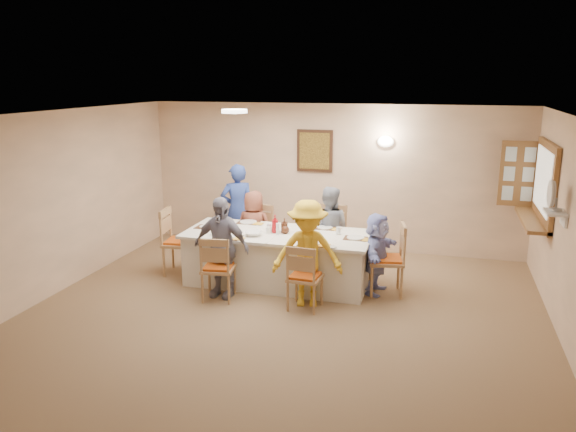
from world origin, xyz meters
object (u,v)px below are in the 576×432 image
(dining_table, at_px, (278,258))
(chair_back_left, at_px, (256,235))
(diner_back_right, at_px, (328,230))
(chair_front_right, at_px, (305,276))
(chair_right_end, at_px, (386,259))
(diner_front_right, at_px, (307,254))
(serving_hatch, at_px, (545,184))
(diner_back_left, at_px, (254,228))
(diner_right_end, at_px, (377,253))
(chair_front_left, at_px, (218,267))
(condiment_ketchup, at_px, (275,224))
(caregiver, at_px, (237,210))
(chair_left_end, at_px, (180,241))
(chair_back_right, at_px, (330,238))
(desk_fan, at_px, (554,200))
(diner_front_left, at_px, (221,247))

(dining_table, xyz_separation_m, chair_back_left, (-0.60, 0.80, 0.09))
(diner_back_right, bearing_deg, chair_front_right, 90.85)
(chair_right_end, bearing_deg, diner_back_right, -136.30)
(diner_front_right, bearing_deg, serving_hatch, 15.45)
(diner_back_left, height_order, diner_right_end, diner_back_left)
(serving_hatch, bearing_deg, chair_front_right, -150.86)
(diner_back_right, relative_size, diner_front_right, 0.94)
(diner_front_right, xyz_separation_m, diner_right_end, (0.82, 0.68, -0.14))
(diner_front_right, bearing_deg, dining_table, 119.52)
(chair_front_left, xyz_separation_m, diner_right_end, (2.02, 0.80, 0.12))
(diner_right_end, bearing_deg, condiment_ketchup, 98.85)
(diner_right_end, relative_size, caregiver, 0.74)
(chair_front_right, height_order, chair_right_end, chair_right_end)
(chair_left_end, distance_m, caregiver, 1.28)
(condiment_ketchup, bearing_deg, chair_back_right, 51.89)
(caregiver, bearing_deg, diner_front_right, 102.99)
(desk_fan, height_order, diner_back_left, desk_fan)
(chair_front_left, distance_m, diner_front_left, 0.27)
(chair_front_right, bearing_deg, diner_front_left, -2.02)
(chair_front_right, xyz_separation_m, diner_front_left, (-1.20, 0.12, 0.25))
(chair_front_right, relative_size, diner_front_right, 0.63)
(diner_front_left, bearing_deg, condiment_ketchup, 56.69)
(dining_table, distance_m, chair_left_end, 1.56)
(chair_back_left, xyz_separation_m, diner_back_left, (-0.00, -0.12, 0.14))
(serving_hatch, xyz_separation_m, desk_fan, (-0.11, -1.35, 0.05))
(chair_front_right, height_order, diner_right_end, diner_right_end)
(dining_table, bearing_deg, diner_right_end, 0.00)
(diner_front_right, height_order, condiment_ketchup, diner_front_right)
(chair_right_end, distance_m, diner_back_left, 2.26)
(desk_fan, height_order, diner_right_end, desk_fan)
(desk_fan, distance_m, chair_left_end, 5.16)
(diner_right_end, distance_m, caregiver, 2.73)
(chair_back_left, distance_m, chair_back_right, 1.20)
(desk_fan, bearing_deg, dining_table, 172.16)
(diner_back_left, bearing_deg, caregiver, -43.98)
(chair_front_left, distance_m, diner_front_right, 1.23)
(chair_back_left, relative_size, chair_back_right, 0.93)
(chair_front_left, xyz_separation_m, chair_front_right, (1.20, 0.00, -0.01))
(dining_table, xyz_separation_m, chair_front_right, (0.60, -0.80, 0.06))
(chair_front_left, bearing_deg, condiment_ketchup, -134.19)
(diner_back_right, bearing_deg, dining_table, 49.43)
(diner_front_right, distance_m, diner_right_end, 1.07)
(chair_front_left, distance_m, chair_left_end, 1.24)
(chair_right_end, bearing_deg, condiment_ketchup, -100.17)
(chair_front_right, bearing_deg, chair_left_end, -16.72)
(chair_front_right, distance_m, chair_left_end, 2.29)
(serving_hatch, relative_size, chair_left_end, 1.48)
(diner_back_right, height_order, diner_front_right, diner_front_right)
(chair_back_left, bearing_deg, dining_table, -43.57)
(caregiver, bearing_deg, chair_front_right, 101.18)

